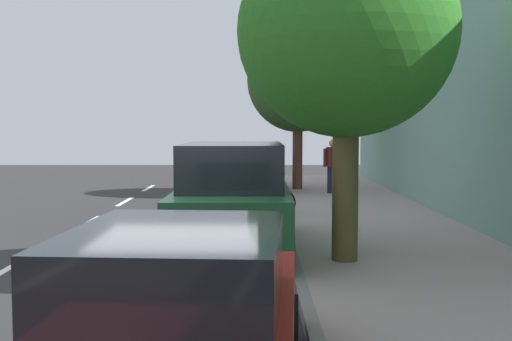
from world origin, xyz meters
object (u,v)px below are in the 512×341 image
parked_sedan_red_nearest (175,330)px  street_tree_far_end (296,80)px  parked_sedan_black_mid (244,172)px  pedestrian_on_phone (331,163)px  cyclist_with_backpack (270,178)px  street_tree_mid_block (345,33)px  parked_suv_green_second (232,198)px  bicycle_at_curb (260,202)px

parked_sedan_red_nearest → street_tree_far_end: 16.96m
parked_sedan_black_mid → pedestrian_on_phone: 3.00m
cyclist_with_backpack → street_tree_far_end: (1.03, 5.81, 2.80)m
street_tree_mid_block → pedestrian_on_phone: street_tree_mid_block is taller
parked_sedan_black_mid → cyclist_with_backpack: (0.73, -5.47, 0.27)m
street_tree_mid_block → street_tree_far_end: bearing=90.0°
street_tree_mid_block → cyclist_with_backpack: bearing=100.5°
parked_suv_green_second → street_tree_far_end: size_ratio=0.87×
parked_sedan_black_mid → street_tree_far_end: (1.76, 0.34, 3.08)m
parked_sedan_black_mid → street_tree_mid_block: bearing=-81.0°
pedestrian_on_phone → parked_sedan_red_nearest: bearing=-101.3°
bicycle_at_curb → street_tree_far_end: size_ratio=0.32×
street_tree_far_end → pedestrian_on_phone: 3.20m
parked_sedan_black_mid → cyclist_with_backpack: bearing=-82.4°
street_tree_mid_block → parked_sedan_black_mid: bearing=99.0°
parked_sedan_red_nearest → parked_sedan_black_mid: 16.22m
cyclist_with_backpack → street_tree_mid_block: size_ratio=0.32×
parked_sedan_red_nearest → street_tree_far_end: street_tree_far_end is taller
parked_sedan_red_nearest → street_tree_far_end: size_ratio=0.83×
parked_sedan_black_mid → street_tree_mid_block: 11.56m
parked_sedan_red_nearest → pedestrian_on_phone: bearing=78.7°
parked_suv_green_second → pedestrian_on_phone: 9.30m
parked_suv_green_second → parked_sedan_black_mid: 9.92m
parked_suv_green_second → parked_sedan_red_nearest: bearing=-91.9°
parked_sedan_red_nearest → pedestrian_on_phone: size_ratio=2.65×
bicycle_at_curb → pedestrian_on_phone: bearing=60.1°
parked_sedan_black_mid → street_tree_far_end: street_tree_far_end is taller
parked_sedan_black_mid → bicycle_at_curb: parked_sedan_black_mid is taller
parked_sedan_red_nearest → parked_suv_green_second: (0.21, 6.31, 0.27)m
cyclist_with_backpack → pedestrian_on_phone: pedestrian_on_phone is taller
parked_sedan_red_nearest → pedestrian_on_phone: 15.48m
street_tree_mid_block → parked_suv_green_second: bearing=148.0°
parked_sedan_red_nearest → parked_sedan_black_mid: same height
cyclist_with_backpack → street_tree_mid_block: (1.03, -5.57, 2.69)m
bicycle_at_curb → pedestrian_on_phone: (2.28, 3.97, 0.76)m
parked_sedan_black_mid → bicycle_at_curb: 5.06m
parked_sedan_black_mid → pedestrian_on_phone: (2.78, -1.05, 0.38)m
bicycle_at_curb → street_tree_far_end: street_tree_far_end is taller
parked_sedan_black_mid → parked_suv_green_second: bearing=-90.2°
bicycle_at_curb → street_tree_mid_block: 7.00m
parked_sedan_red_nearest → parked_sedan_black_mid: bearing=89.1°
street_tree_far_end → pedestrian_on_phone: size_ratio=3.19×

